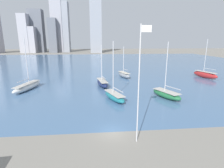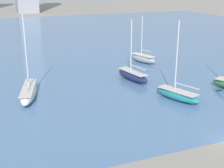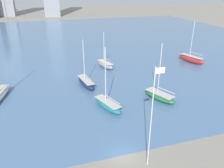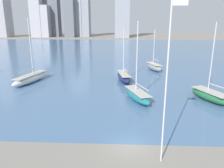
# 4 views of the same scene
# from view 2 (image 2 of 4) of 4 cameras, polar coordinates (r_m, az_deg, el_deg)

# --- Properties ---
(harbor_water) EXTENTS (180.00, 140.00, 0.00)m
(harbor_water) POSITION_cam_2_polar(r_m,az_deg,el_deg) (99.11, -7.37, 8.12)
(harbor_water) COLOR #4C7099
(harbor_water) RESTS_ON ground_plane
(sailboat_navy) EXTENTS (3.71, 8.70, 10.93)m
(sailboat_navy) POSITION_cam_2_polar(r_m,az_deg,el_deg) (57.05, 3.80, 1.60)
(sailboat_navy) COLOR #19234C
(sailboat_navy) RESTS_ON harbor_water
(sailboat_gray) EXTENTS (4.22, 7.56, 10.21)m
(sailboat_gray) POSITION_cam_2_polar(r_m,az_deg,el_deg) (69.81, 5.68, 4.69)
(sailboat_gray) COLOR gray
(sailboat_gray) RESTS_ON harbor_water
(sailboat_white) EXTENTS (4.71, 11.14, 12.67)m
(sailboat_white) POSITION_cam_2_polar(r_m,az_deg,el_deg) (50.31, -15.00, -1.35)
(sailboat_white) COLOR white
(sailboat_white) RESTS_ON harbor_water
(sailboat_teal) EXTENTS (4.81, 8.19, 11.98)m
(sailboat_teal) POSITION_cam_2_polar(r_m,az_deg,el_deg) (48.49, 11.90, -1.90)
(sailboat_teal) COLOR #1E757F
(sailboat_teal) RESTS_ON harbor_water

